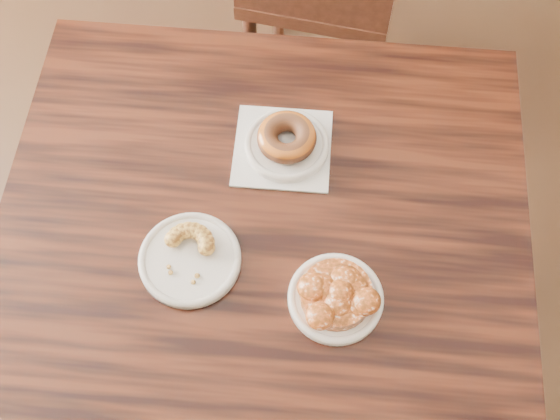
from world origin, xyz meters
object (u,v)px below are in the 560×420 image
(glazed_donut, at_px, (287,137))
(apple_fritter, at_px, (337,293))
(cafe_table, at_px, (264,319))
(cruller_fragment, at_px, (189,255))

(glazed_donut, relative_size, apple_fritter, 0.67)
(glazed_donut, height_order, apple_fritter, glazed_donut)
(cafe_table, height_order, glazed_donut, glazed_donut)
(cafe_table, distance_m, cruller_fragment, 0.42)
(cafe_table, distance_m, apple_fritter, 0.43)
(apple_fritter, bearing_deg, cruller_fragment, 179.07)
(apple_fritter, xyz_separation_m, cruller_fragment, (-0.24, 0.00, -0.01))
(cafe_table, xyz_separation_m, glazed_donut, (-0.00, 0.19, 0.41))
(glazed_donut, relative_size, cruller_fragment, 1.08)
(apple_fritter, bearing_deg, glazed_donut, 119.97)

